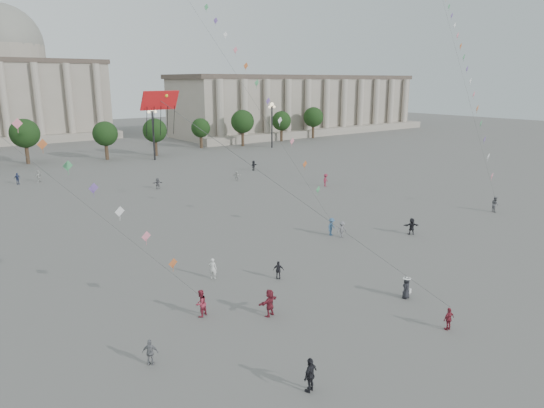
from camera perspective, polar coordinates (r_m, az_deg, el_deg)
ground at (r=37.05m, az=11.21°, el=-10.93°), size 360.00×360.00×0.00m
hall_east at (r=153.43m, az=3.49°, el=11.62°), size 84.00×26.22×17.20m
hall_central at (r=153.07m, az=-28.67°, el=12.11°), size 48.30×34.30×35.50m
tree_row at (r=103.44m, az=-23.29°, el=7.50°), size 137.12×5.12×8.00m
lamp_post_mid_east at (r=100.63m, az=-13.85°, el=9.20°), size 2.00×0.90×10.65m
lamp_post_far_east at (r=116.04m, az=-0.01°, el=10.24°), size 2.00×0.90×10.65m
person_crowd_0 at (r=84.82m, az=-27.77°, el=2.66°), size 1.13×0.75×1.78m
person_crowd_3 at (r=52.61m, az=16.10°, el=-2.54°), size 1.66×1.31×1.76m
person_crowd_4 at (r=85.29m, az=-25.79°, el=2.97°), size 1.65×1.57×1.87m
person_crowd_6 at (r=50.09m, az=8.23°, el=-2.98°), size 1.20×0.80×1.72m
person_crowd_7 at (r=78.37m, az=-4.16°, el=3.35°), size 1.27×1.32×1.50m
person_crowd_8 at (r=74.01m, az=6.33°, el=2.82°), size 1.44×1.15×1.95m
person_crowd_9 at (r=86.88m, az=-2.17°, el=4.55°), size 1.72×1.13×1.78m
person_crowd_12 at (r=73.91m, az=-13.30°, el=2.37°), size 1.58×0.79×1.63m
person_crowd_13 at (r=39.82m, az=-6.98°, el=-7.54°), size 0.74×0.76×1.75m
tourist_0 at (r=33.98m, az=20.08°, el=-12.57°), size 0.94×0.50×1.53m
tourist_1 at (r=39.51m, az=0.77°, el=-7.79°), size 0.91×0.87×1.52m
tourist_2 at (r=33.65m, az=-0.28°, el=-11.53°), size 1.86×0.93×1.92m
tourist_3 at (r=29.35m, az=-14.12°, el=-16.56°), size 0.95×0.88×1.56m
tourist_4 at (r=26.49m, az=4.53°, el=-19.39°), size 1.21×0.78×1.91m
kite_flyer_0 at (r=33.92m, az=-8.39°, el=-11.48°), size 1.13×1.02×1.92m
kite_flyer_1 at (r=50.62m, az=7.01°, el=-2.67°), size 1.36×1.04×1.86m
kite_flyer_2 at (r=65.20m, az=24.75°, el=-0.03°), size 1.11×1.17×1.91m
hat_person at (r=37.52m, az=15.54°, el=-9.40°), size 0.93×0.74×1.69m
dragon_kite at (r=27.37m, az=-12.49°, el=10.09°), size 8.56×5.06×21.81m
kite_train_east at (r=83.26m, az=20.52°, el=19.12°), size 24.57×30.31×56.63m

